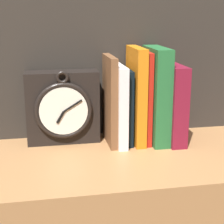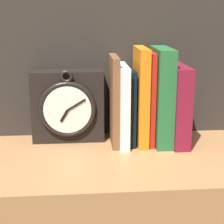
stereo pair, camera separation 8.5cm
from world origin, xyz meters
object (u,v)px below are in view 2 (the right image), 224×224
object	(u,v)px
book_slot5_green	(161,96)
book_slot2_black	(130,106)
book_slot0_brown	(114,100)
book_slot1_white	(122,105)
book_slot3_orange	(141,96)
clock	(68,106)
book_slot6_maroon	(177,105)
book_slot4_red	(148,98)

from	to	relation	value
book_slot5_green	book_slot2_black	bearing A→B (deg)	171.67
book_slot0_brown	book_slot1_white	bearing A→B (deg)	-13.62
book_slot0_brown	book_slot5_green	size ratio (longest dim) A/B	0.92
book_slot0_brown	book_slot3_orange	distance (m)	0.07
clock	book_slot0_brown	bearing A→B (deg)	-12.52
clock	book_slot6_maroon	xyz separation A→B (m)	(0.28, -0.04, 0.01)
book_slot5_green	book_slot0_brown	bearing A→B (deg)	176.68
clock	book_slot2_black	distance (m)	0.16
clock	book_slot3_orange	distance (m)	0.19
book_slot3_orange	book_slot4_red	world-z (taller)	book_slot3_orange
book_slot6_maroon	book_slot1_white	bearing A→B (deg)	177.15
clock	book_slot3_orange	bearing A→B (deg)	-8.52
book_slot5_green	book_slot6_maroon	size ratio (longest dim) A/B	1.21
book_slot1_white	book_slot0_brown	bearing A→B (deg)	166.38
book_slot1_white	book_slot3_orange	distance (m)	0.05
book_slot0_brown	book_slot6_maroon	xyz separation A→B (m)	(0.16, -0.01, -0.01)
book_slot2_black	book_slot4_red	distance (m)	0.05
book_slot2_black	book_slot3_orange	world-z (taller)	book_slot3_orange
book_slot4_red	book_slot5_green	bearing A→B (deg)	-16.25
book_slot0_brown	book_slot6_maroon	world-z (taller)	book_slot0_brown
clock	book_slot0_brown	xyz separation A→B (m)	(0.12, -0.03, 0.02)
book_slot3_orange	book_slot5_green	size ratio (longest dim) A/B	1.00
book_slot2_black	book_slot5_green	world-z (taller)	book_slot5_green
book_slot1_white	book_slot2_black	distance (m)	0.02
clock	book_slot1_white	world-z (taller)	book_slot1_white
clock	book_slot6_maroon	world-z (taller)	book_slot6_maroon
book_slot0_brown	book_slot6_maroon	size ratio (longest dim) A/B	1.12
clock	book_slot3_orange	size ratio (longest dim) A/B	0.79
book_slot5_green	book_slot4_red	bearing A→B (deg)	163.75
book_slot2_black	book_slot1_white	bearing A→B (deg)	-156.62
book_slot2_black	book_slot4_red	world-z (taller)	book_slot4_red
book_slot1_white	book_slot5_green	world-z (taller)	book_slot5_green
book_slot0_brown	book_slot4_red	size ratio (longest dim) A/B	0.96
book_slot1_white	book_slot6_maroon	bearing A→B (deg)	-2.85
book_slot0_brown	book_slot4_red	distance (m)	0.09
book_slot2_black	book_slot4_red	xyz separation A→B (m)	(0.05, -0.00, 0.02)
clock	book_slot5_green	distance (m)	0.24
book_slot3_orange	book_slot4_red	distance (m)	0.02
book_slot2_black	book_slot4_red	bearing A→B (deg)	-2.80
book_slot4_red	book_slot5_green	distance (m)	0.03
book_slot1_white	book_slot5_green	xyz separation A→B (m)	(0.10, -0.00, 0.02)
book_slot4_red	book_slot6_maroon	xyz separation A→B (m)	(0.07, -0.01, -0.02)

